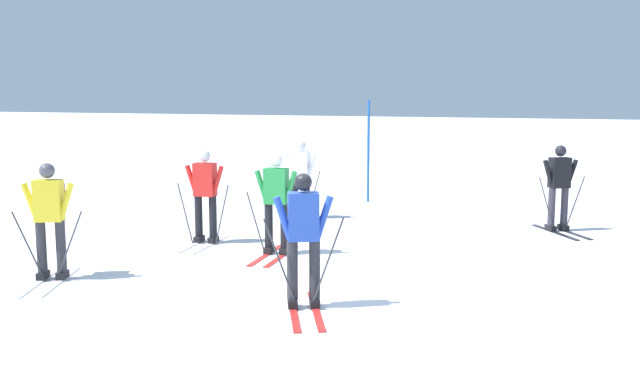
# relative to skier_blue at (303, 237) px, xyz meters

# --- Properties ---
(ground_plane) EXTENTS (120.00, 120.00, 0.00)m
(ground_plane) POSITION_rel_skier_blue_xyz_m (-0.55, 0.79, -0.92)
(ground_plane) COLOR white
(far_snow_ridge) EXTENTS (80.00, 8.39, 1.74)m
(far_snow_ridge) POSITION_rel_skier_blue_xyz_m (-0.55, 19.60, -0.05)
(far_snow_ridge) COLOR white
(far_snow_ridge) RESTS_ON ground
(skier_blue) EXTENTS (1.15, 1.56, 1.71)m
(skier_blue) POSITION_rel_skier_blue_xyz_m (0.00, 0.00, 0.00)
(skier_blue) COLOR red
(skier_blue) RESTS_ON ground
(skier_yellow) EXTENTS (1.08, 1.59, 1.71)m
(skier_yellow) POSITION_rel_skier_blue_xyz_m (-3.92, -0.38, 0.04)
(skier_yellow) COLOR silver
(skier_yellow) RESTS_ON ground
(skier_green) EXTENTS (0.99, 1.64, 1.71)m
(skier_green) POSITION_rel_skier_blue_xyz_m (-1.77, 2.43, -0.00)
(skier_green) COLOR red
(skier_green) RESTS_ON ground
(skier_black) EXTENTS (1.27, 1.49, 1.71)m
(skier_black) POSITION_rel_skier_blue_xyz_m (2.27, 6.64, -0.00)
(skier_black) COLOR black
(skier_black) RESTS_ON ground
(skier_red) EXTENTS (0.99, 1.64, 1.71)m
(skier_red) POSITION_rel_skier_blue_xyz_m (-3.37, 2.65, -0.00)
(skier_red) COLOR silver
(skier_red) RESTS_ON ground
(skier_white) EXTENTS (1.00, 1.63, 1.71)m
(skier_white) POSITION_rel_skier_blue_xyz_m (-3.00, 5.70, -0.00)
(skier_white) COLOR silver
(skier_white) RESTS_ON ground
(trail_marker_pole) EXTENTS (0.06, 0.06, 2.59)m
(trail_marker_pole) POSITION_rel_skier_blue_xyz_m (-2.57, 8.60, 0.38)
(trail_marker_pole) COLOR #1E56AD
(trail_marker_pole) RESTS_ON ground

